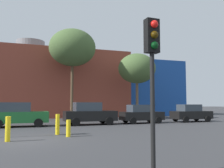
{
  "coord_description": "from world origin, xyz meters",
  "views": [
    {
      "loc": [
        0.16,
        -13.0,
        1.83
      ],
      "look_at": [
        6.73,
        5.89,
        3.38
      ],
      "focal_mm": 39.69,
      "sensor_mm": 36.0,
      "label": 1
    }
  ],
  "objects_px": {
    "parked_car_4": "(141,114)",
    "traffic_light_near_right": "(152,59)",
    "parked_car_2": "(18,115)",
    "bare_tree_1": "(72,48)",
    "parked_car_3": "(89,114)",
    "bare_tree_0": "(137,69)",
    "bollard_yellow_2": "(58,124)",
    "parked_car_5": "(191,113)",
    "bollard_yellow_1": "(68,128)",
    "bollard_yellow_0": "(8,129)"
  },
  "relations": [
    {
      "from": "parked_car_3",
      "to": "traffic_light_near_right",
      "type": "relative_size",
      "value": 1.09
    },
    {
      "from": "parked_car_4",
      "to": "traffic_light_near_right",
      "type": "relative_size",
      "value": 0.96
    },
    {
      "from": "parked_car_3",
      "to": "bollard_yellow_2",
      "type": "height_order",
      "value": "parked_car_3"
    },
    {
      "from": "parked_car_5",
      "to": "bare_tree_1",
      "type": "bearing_deg",
      "value": 148.61
    },
    {
      "from": "parked_car_2",
      "to": "traffic_light_near_right",
      "type": "distance_m",
      "value": 15.63
    },
    {
      "from": "parked_car_3",
      "to": "bare_tree_0",
      "type": "bearing_deg",
      "value": 38.58
    },
    {
      "from": "parked_car_4",
      "to": "parked_car_5",
      "type": "bearing_deg",
      "value": 0.0
    },
    {
      "from": "parked_car_5",
      "to": "traffic_light_near_right",
      "type": "bearing_deg",
      "value": -129.45
    },
    {
      "from": "parked_car_5",
      "to": "bare_tree_0",
      "type": "relative_size",
      "value": 0.51
    },
    {
      "from": "parked_car_3",
      "to": "bare_tree_1",
      "type": "height_order",
      "value": "bare_tree_1"
    },
    {
      "from": "traffic_light_near_right",
      "to": "bollard_yellow_2",
      "type": "bearing_deg",
      "value": -174.3
    },
    {
      "from": "traffic_light_near_right",
      "to": "parked_car_2",
      "type": "bearing_deg",
      "value": -168.81
    },
    {
      "from": "parked_car_2",
      "to": "bollard_yellow_1",
      "type": "distance_m",
      "value": 7.56
    },
    {
      "from": "parked_car_2",
      "to": "bare_tree_0",
      "type": "bearing_deg",
      "value": 23.95
    },
    {
      "from": "parked_car_3",
      "to": "bare_tree_0",
      "type": "xyz_separation_m",
      "value": [
        7.16,
        5.71,
        4.96
      ]
    },
    {
      "from": "parked_car_5",
      "to": "parked_car_4",
      "type": "bearing_deg",
      "value": 180.0
    },
    {
      "from": "parked_car_3",
      "to": "bare_tree_1",
      "type": "bearing_deg",
      "value": 93.3
    },
    {
      "from": "parked_car_3",
      "to": "traffic_light_near_right",
      "type": "xyz_separation_m",
      "value": [
        -2.08,
        -15.07,
        2.02
      ]
    },
    {
      "from": "bare_tree_0",
      "to": "bollard_yellow_1",
      "type": "distance_m",
      "value": 17.12
    },
    {
      "from": "parked_car_4",
      "to": "bollard_yellow_2",
      "type": "relative_size",
      "value": 3.28
    },
    {
      "from": "parked_car_4",
      "to": "traffic_light_near_right",
      "type": "distance_m",
      "value": 16.73
    },
    {
      "from": "parked_car_3",
      "to": "traffic_light_near_right",
      "type": "distance_m",
      "value": 15.34
    },
    {
      "from": "parked_car_3",
      "to": "parked_car_5",
      "type": "relative_size",
      "value": 1.12
    },
    {
      "from": "traffic_light_near_right",
      "to": "bollard_yellow_1",
      "type": "xyz_separation_m",
      "value": [
        -0.85,
        8.05,
        -2.51
      ]
    },
    {
      "from": "parked_car_5",
      "to": "bare_tree_1",
      "type": "height_order",
      "value": "bare_tree_1"
    },
    {
      "from": "parked_car_5",
      "to": "bollard_yellow_1",
      "type": "height_order",
      "value": "parked_car_5"
    },
    {
      "from": "parked_car_2",
      "to": "bollard_yellow_1",
      "type": "relative_size",
      "value": 4.76
    },
    {
      "from": "parked_car_4",
      "to": "parked_car_3",
      "type": "bearing_deg",
      "value": 180.0
    },
    {
      "from": "bollard_yellow_0",
      "to": "bollard_yellow_2",
      "type": "distance_m",
      "value": 3.2
    },
    {
      "from": "parked_car_3",
      "to": "bollard_yellow_0",
      "type": "xyz_separation_m",
      "value": [
        -5.95,
        -7.77,
        -0.35
      ]
    },
    {
      "from": "bare_tree_1",
      "to": "bollard_yellow_1",
      "type": "height_order",
      "value": "bare_tree_1"
    },
    {
      "from": "parked_car_5",
      "to": "bollard_yellow_2",
      "type": "height_order",
      "value": "parked_car_5"
    },
    {
      "from": "parked_car_2",
      "to": "bollard_yellow_0",
      "type": "height_order",
      "value": "parked_car_2"
    },
    {
      "from": "bare_tree_0",
      "to": "bollard_yellow_2",
      "type": "xyz_separation_m",
      "value": [
        -10.53,
        -11.58,
        -5.31
      ]
    },
    {
      "from": "parked_car_3",
      "to": "bollard_yellow_1",
      "type": "relative_size",
      "value": 4.78
    },
    {
      "from": "parked_car_3",
      "to": "bollard_yellow_1",
      "type": "bearing_deg",
      "value": -112.61
    },
    {
      "from": "parked_car_2",
      "to": "bollard_yellow_2",
      "type": "height_order",
      "value": "parked_car_2"
    },
    {
      "from": "bare_tree_0",
      "to": "parked_car_3",
      "type": "bearing_deg",
      "value": -141.42
    },
    {
      "from": "bollard_yellow_1",
      "to": "parked_car_4",
      "type": "bearing_deg",
      "value": 41.96
    },
    {
      "from": "parked_car_3",
      "to": "traffic_light_near_right",
      "type": "bearing_deg",
      "value": -97.85
    },
    {
      "from": "parked_car_2",
      "to": "parked_car_4",
      "type": "xyz_separation_m",
      "value": [
        10.58,
        -0.0,
        -0.1
      ]
    },
    {
      "from": "parked_car_3",
      "to": "parked_car_5",
      "type": "height_order",
      "value": "parked_car_3"
    },
    {
      "from": "bare_tree_0",
      "to": "bollard_yellow_1",
      "type": "height_order",
      "value": "bare_tree_0"
    },
    {
      "from": "parked_car_2",
      "to": "traffic_light_near_right",
      "type": "bearing_deg",
      "value": -76.48
    },
    {
      "from": "bare_tree_1",
      "to": "bollard_yellow_1",
      "type": "distance_m",
      "value": 15.71
    },
    {
      "from": "parked_car_2",
      "to": "bare_tree_1",
      "type": "distance_m",
      "value": 10.99
    },
    {
      "from": "traffic_light_near_right",
      "to": "bare_tree_0",
      "type": "relative_size",
      "value": 0.53
    },
    {
      "from": "parked_car_2",
      "to": "bare_tree_1",
      "type": "relative_size",
      "value": 0.43
    },
    {
      "from": "parked_car_3",
      "to": "parked_car_4",
      "type": "xyz_separation_m",
      "value": [
        4.88,
        -0.0,
        -0.11
      ]
    },
    {
      "from": "bare_tree_0",
      "to": "bare_tree_1",
      "type": "bearing_deg",
      "value": 173.81
    }
  ]
}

